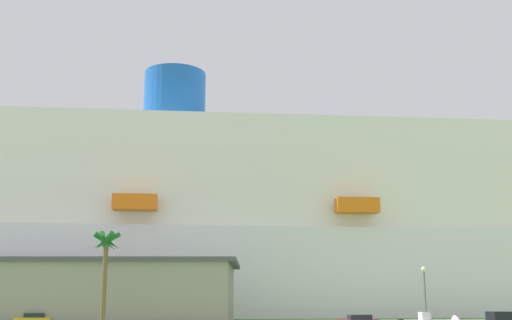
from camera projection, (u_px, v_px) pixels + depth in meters
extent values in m
cube|color=white|center=(336.00, 276.00, 135.58)|extent=(238.34, 63.08, 16.76)
cube|color=white|center=(335.00, 229.00, 137.75)|extent=(209.90, 57.01, 3.22)
cube|color=white|center=(313.00, 214.00, 138.01)|extent=(200.51, 55.26, 3.22)
cube|color=white|center=(292.00, 199.00, 138.27)|extent=(188.18, 53.68, 3.22)
cube|color=white|center=(270.00, 184.00, 138.53)|extent=(182.55, 52.62, 3.22)
cube|color=white|center=(249.00, 169.00, 138.79)|extent=(173.34, 51.44, 3.22)
cube|color=white|center=(227.00, 154.00, 139.05)|extent=(164.92, 49.71, 3.22)
cube|color=white|center=(206.00, 140.00, 139.31)|extent=(154.90, 48.23, 3.22)
cylinder|color=#1959B2|center=(175.00, 103.00, 140.46)|extent=(14.93, 14.93, 13.39)
cube|color=orange|center=(135.00, 202.00, 115.41)|extent=(8.30, 4.05, 2.80)
cube|color=orange|center=(357.00, 206.00, 119.24)|extent=(8.30, 4.05, 2.80)
cube|color=gray|center=(54.00, 294.00, 93.50)|extent=(52.65, 23.20, 8.24)
cube|color=#4C4C51|center=(56.00, 264.00, 94.46)|extent=(54.76, 24.13, 0.60)
cube|color=black|center=(501.00, 317.00, 57.38)|extent=(2.26, 2.11, 0.90)
cube|color=#26333F|center=(508.00, 318.00, 57.44)|extent=(0.34, 1.68, 0.63)
cube|color=silver|center=(424.00, 316.00, 56.50)|extent=(0.93, 1.10, 0.70)
cylinder|color=brown|center=(104.00, 285.00, 75.05)|extent=(0.59, 0.59, 10.00)
cone|color=#1E6628|center=(110.00, 242.00, 76.23)|extent=(1.35, 3.45, 2.04)
cone|color=#1E6628|center=(109.00, 242.00, 76.48)|extent=(3.16, 2.47, 2.13)
cone|color=#1E6628|center=(108.00, 242.00, 76.54)|extent=(3.37, 1.23, 2.26)
cone|color=#1E6628|center=(105.00, 242.00, 76.47)|extent=(2.96, 2.53, 2.45)
cone|color=#1E6628|center=(103.00, 241.00, 76.11)|extent=(1.15, 3.35, 2.29)
cone|color=#1E6628|center=(104.00, 241.00, 75.84)|extent=(3.08, 2.42, 2.36)
cone|color=#1E6628|center=(106.00, 241.00, 75.77)|extent=(3.33, 0.89, 2.28)
cone|color=#1E6628|center=(108.00, 241.00, 75.88)|extent=(2.79, 2.72, 2.47)
sphere|color=#1E6628|center=(106.00, 242.00, 76.14)|extent=(1.10, 1.10, 1.10)
cylinder|color=slate|center=(425.00, 300.00, 71.06)|extent=(0.20, 0.20, 6.39)
sphere|color=#F9F2CC|center=(424.00, 269.00, 71.80)|extent=(0.56, 0.56, 0.56)
cube|color=#1E232D|center=(360.00, 317.00, 73.42)|extent=(2.73, 2.00, 0.55)
cube|color=yellow|center=(33.00, 320.00, 82.02)|extent=(4.53, 2.14, 0.70)
cube|color=#1E232D|center=(35.00, 315.00, 82.16)|extent=(2.57, 1.86, 0.55)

